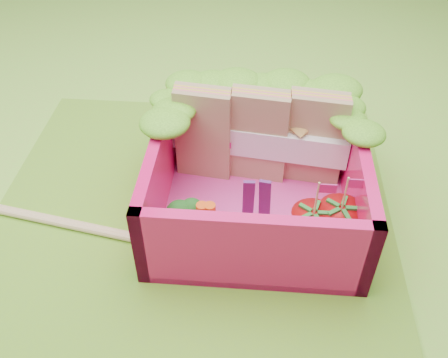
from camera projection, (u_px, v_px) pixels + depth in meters
name	position (u px, v px, depth m)	size (l,w,h in m)	color
ground	(192.00, 218.00, 3.29)	(14.00, 14.00, 0.00)	#88DE3E
placemat	(192.00, 216.00, 3.28)	(2.60, 2.60, 0.03)	#73B027
bento_floor	(255.00, 206.00, 3.30)	(1.30, 1.30, 0.05)	#DD3894
bento_box	(257.00, 178.00, 3.13)	(1.30, 1.30, 0.55)	#F21464
lettuce_ruffle	(261.00, 94.00, 3.24)	(1.43, 0.76, 0.11)	#40901A
sandwich_stack	(260.00, 136.00, 3.30)	(1.19, 0.32, 0.65)	#A47C56
broccoli	(180.00, 216.00, 2.96)	(0.33, 0.33, 0.24)	#6FA751
carrot_sticks	(206.00, 221.00, 2.97)	(0.12, 0.07, 0.27)	#F15414
purple_wedges	(257.00, 200.00, 3.03)	(0.17, 0.04, 0.38)	#4A1854
strawberry_left	(311.00, 228.00, 2.93)	(0.26, 0.26, 0.50)	#B9180B
strawberry_right	(338.00, 224.00, 2.95)	(0.27, 0.27, 0.51)	#B9180B
snap_peas	(318.00, 227.00, 3.09)	(0.61, 0.56, 0.05)	#63BC3B
chopsticks	(50.00, 220.00, 3.20)	(2.37, 0.49, 0.05)	#E6B77E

